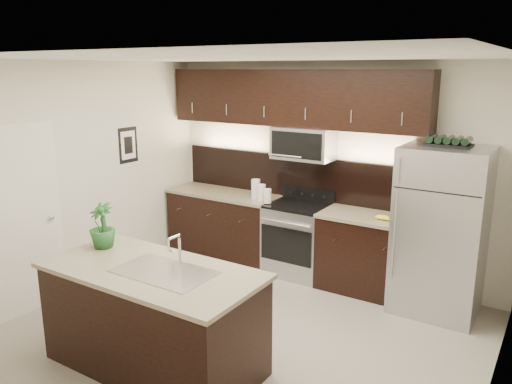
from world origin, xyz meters
TOP-DOWN VIEW (x-y plane):
  - ground at (0.00, 0.00)m, footprint 4.50×4.50m
  - room_walls at (-0.11, -0.04)m, footprint 4.52×4.02m
  - counter_run at (-0.46, 1.69)m, footprint 3.51×0.65m
  - upper_fixtures at (-0.43, 1.84)m, footprint 3.49×0.40m
  - island at (-0.34, -0.85)m, footprint 1.96×0.96m
  - sink_faucet at (-0.19, -0.84)m, footprint 0.84×0.50m
  - refrigerator at (1.51, 1.63)m, footprint 0.88×0.80m
  - wine_rack at (1.51, 1.63)m, footprint 0.45×0.28m
  - plant at (-1.09, -0.71)m, footprint 0.25×0.25m
  - canisters at (-0.76, 1.60)m, footprint 0.36×0.22m
  - french_press at (1.17, 1.64)m, footprint 0.10×0.10m
  - bananas at (0.83, 1.61)m, footprint 0.17×0.14m

SIDE VIEW (x-z plane):
  - ground at x=0.00m, z-range 0.00..0.00m
  - counter_run at x=-0.46m, z-range 0.00..0.94m
  - island at x=-0.34m, z-range 0.00..0.94m
  - refrigerator at x=1.51m, z-range 0.00..1.83m
  - sink_faucet at x=-0.19m, z-range 0.81..1.10m
  - bananas at x=0.83m, z-range 0.94..0.99m
  - french_press at x=1.17m, z-range 0.90..1.18m
  - canisters at x=-0.76m, z-range 0.93..1.18m
  - plant at x=-1.09m, z-range 0.94..1.38m
  - room_walls at x=-0.11m, z-range 0.34..3.05m
  - wine_rack at x=1.51m, z-range 1.82..1.93m
  - upper_fixtures at x=-0.43m, z-range 1.31..2.97m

